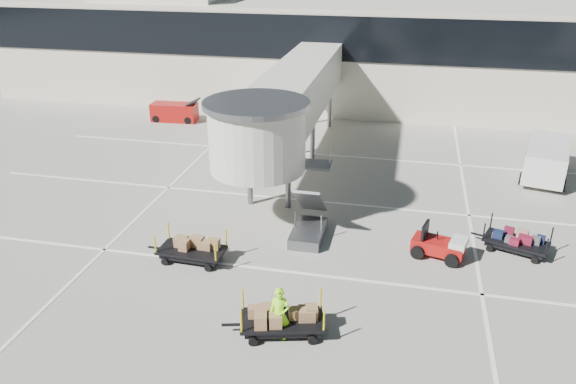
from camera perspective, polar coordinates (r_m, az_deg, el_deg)
name	(u,v)px	position (r m, az deg, el deg)	size (l,w,h in m)	color
ground	(320,305)	(21.48, 3.29, -11.38)	(140.00, 140.00, 0.00)	#AAA698
lane_markings	(337,200)	(29.58, 4.99, -0.85)	(40.00, 30.00, 0.02)	white
terminal	(377,52)	(48.06, 9.03, 13.86)	(64.00, 12.11, 15.20)	beige
jet_bridge	(288,103)	(31.37, -0.04, 9.03)	(5.70, 20.40, 6.03)	beige
baggage_tug	(440,246)	(25.01, 15.18, -5.30)	(2.42, 1.90, 1.46)	maroon
suitcase_cart	(516,242)	(26.53, 22.17, -4.70)	(3.32, 2.17, 1.28)	black
box_cart_near	(282,320)	(19.83, -0.58, -12.83)	(3.60, 2.10, 1.38)	black
box_cart_far	(190,250)	(24.31, -9.94, -5.82)	(3.46, 1.50, 1.35)	black
ground_worker	(280,314)	(19.35, -0.87, -12.27)	(0.72, 0.47, 1.97)	#99FE1A
minivan	(546,157)	(35.37, 24.77, 3.28)	(3.26, 5.60, 1.99)	silver
belt_loader	(175,112)	(43.54, -11.43, 7.95)	(3.70, 1.64, 1.75)	maroon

